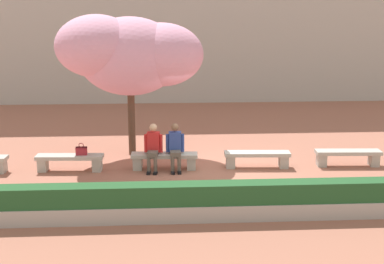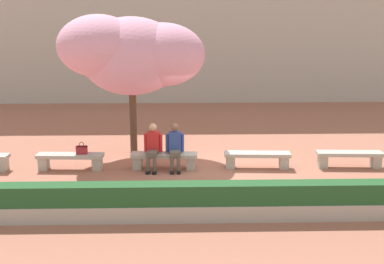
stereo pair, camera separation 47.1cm
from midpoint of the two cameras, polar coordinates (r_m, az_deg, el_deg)
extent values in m
plane|color=#9E604C|center=(14.92, 2.92, -3.91)|extent=(100.00, 100.00, 0.00)
cube|color=#ADA89E|center=(15.48, -18.73, -3.31)|extent=(0.26, 0.35, 0.35)
cube|color=#ADA89E|center=(15.01, -12.00, -2.49)|extent=(1.84, 0.51, 0.10)
cube|color=#ADA89E|center=(15.26, -14.68, -3.26)|extent=(0.26, 0.35, 0.35)
cube|color=#ADA89E|center=(14.92, -9.18, -3.37)|extent=(0.26, 0.35, 0.35)
cube|color=#ADA89E|center=(14.76, -2.08, -2.47)|extent=(1.84, 0.51, 0.10)
cube|color=#ADA89E|center=(14.89, -4.92, -3.28)|extent=(0.26, 0.35, 0.35)
cube|color=#ADA89E|center=(14.80, 0.81, -3.33)|extent=(0.26, 0.35, 0.35)
cube|color=#ADA89E|center=(14.96, 7.88, -2.37)|extent=(1.84, 0.51, 0.10)
cube|color=#ADA89E|center=(14.96, 5.03, -3.20)|extent=(0.26, 0.35, 0.35)
cube|color=#ADA89E|center=(15.13, 10.65, -3.19)|extent=(0.26, 0.35, 0.35)
cube|color=#ADA89E|center=(15.59, 17.30, -2.21)|extent=(1.84, 0.51, 0.10)
cube|color=#ADA89E|center=(15.47, 14.60, -3.03)|extent=(0.26, 0.35, 0.35)
cube|color=#ADA89E|center=(15.87, 19.82, -2.98)|extent=(0.26, 0.35, 0.35)
cube|color=black|center=(14.49, -3.79, -4.33)|extent=(0.12, 0.23, 0.06)
cylinder|color=brown|center=(14.48, -3.77, -3.47)|extent=(0.10, 0.10, 0.42)
cube|color=black|center=(14.47, -3.09, -4.35)|extent=(0.12, 0.23, 0.06)
cylinder|color=brown|center=(14.46, -3.07, -3.49)|extent=(0.10, 0.10, 0.42)
cube|color=brown|center=(14.57, -3.34, -2.26)|extent=(0.32, 0.43, 0.12)
cube|color=red|center=(14.71, -3.24, -1.01)|extent=(0.36, 0.25, 0.54)
sphere|color=tan|center=(14.61, -3.26, 0.53)|extent=(0.21, 0.21, 0.21)
cylinder|color=red|center=(14.73, -4.06, -1.16)|extent=(0.09, 0.09, 0.50)
cylinder|color=red|center=(14.67, -2.43, -1.20)|extent=(0.09, 0.09, 0.50)
cube|color=black|center=(14.47, -1.21, -4.34)|extent=(0.10, 0.22, 0.06)
cylinder|color=brown|center=(14.46, -1.23, -3.47)|extent=(0.10, 0.10, 0.42)
cube|color=black|center=(14.47, -0.50, -4.33)|extent=(0.10, 0.22, 0.06)
cylinder|color=brown|center=(14.47, -0.51, -3.46)|extent=(0.10, 0.10, 0.42)
cube|color=brown|center=(14.56, -0.90, -2.24)|extent=(0.29, 0.41, 0.12)
cube|color=#2D4289|center=(14.70, -0.93, -1.00)|extent=(0.34, 0.23, 0.54)
sphere|color=brown|center=(14.60, -0.93, 0.54)|extent=(0.21, 0.21, 0.21)
cylinder|color=#2D4289|center=(14.69, -1.74, -1.18)|extent=(0.09, 0.09, 0.50)
cylinder|color=#2D4289|center=(14.70, -0.11, -1.16)|extent=(0.09, 0.09, 0.50)
cube|color=#A3232D|center=(14.92, -10.79, -1.90)|extent=(0.30, 0.14, 0.22)
cube|color=maroon|center=(14.89, -10.81, -1.57)|extent=(0.30, 0.15, 0.04)
torus|color=maroon|center=(14.87, -10.82, -1.31)|extent=(0.14, 0.02, 0.14)
cylinder|color=#513828|center=(16.14, -5.45, 1.06)|extent=(0.21, 0.21, 1.99)
ellipsoid|color=pink|center=(15.83, -5.62, 8.07)|extent=(3.04, 2.60, 2.28)
ellipsoid|color=pink|center=(15.71, -9.08, 9.07)|extent=(2.38, 2.42, 1.79)
ellipsoid|color=pink|center=(15.79, -2.25, 8.26)|extent=(2.47, 2.32, 1.85)
cube|color=#ADA89E|center=(11.52, 4.31, -8.39)|extent=(17.24, 0.50, 0.36)
cube|color=#235128|center=(11.38, 4.35, -6.53)|extent=(17.14, 0.44, 0.44)
camera|label=1|loc=(0.24, -89.09, 0.22)|focal=50.00mm
camera|label=2|loc=(0.24, 90.91, -0.22)|focal=50.00mm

